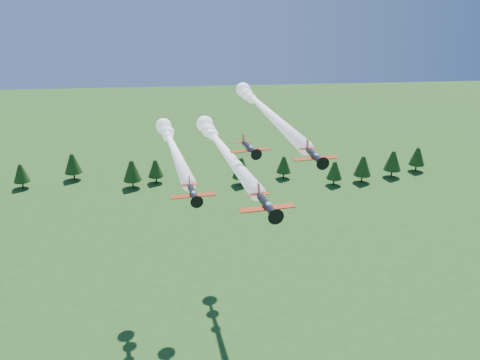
{
  "coord_description": "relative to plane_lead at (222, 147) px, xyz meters",
  "views": [
    {
      "loc": [
        -9.74,
        -81.44,
        74.86
      ],
      "look_at": [
        -1.95,
        0.0,
        43.24
      ],
      "focal_mm": 40.0,
      "sensor_mm": 36.0,
      "label": 1
    }
  ],
  "objects": [
    {
      "name": "plane_right",
      "position": [
        10.29,
        15.94,
        3.72
      ],
      "size": [
        12.04,
        61.63,
        3.7
      ],
      "rotation": [
        0.0,
        0.0,
        0.11
      ],
      "color": "black",
      "rests_on": "ground"
    },
    {
      "name": "plane_left",
      "position": [
        -9.9,
        7.97,
        -1.94
      ],
      "size": [
        11.77,
        47.16,
        3.7
      ],
      "rotation": [
        0.0,
        0.0,
        0.15
      ],
      "color": "black",
      "rests_on": "ground"
    },
    {
      "name": "plane_slot",
      "position": [
        4.01,
        -11.61,
        3.38
      ],
      "size": [
        7.18,
        7.89,
        2.51
      ],
      "rotation": [
        0.0,
        0.0,
        0.21
      ],
      "color": "black",
      "rests_on": "ground"
    },
    {
      "name": "treeline",
      "position": [
        3.7,
        90.92,
        -36.76
      ],
      "size": [
        173.53,
        21.49,
        10.71
      ],
      "color": "#382314",
      "rests_on": "ground"
    },
    {
      "name": "plane_lead",
      "position": [
        0.0,
        0.0,
        0.0
      ],
      "size": [
        13.7,
        52.19,
        3.7
      ],
      "rotation": [
        0.0,
        0.0,
        0.16
      ],
      "color": "black",
      "rests_on": "ground"
    }
  ]
}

